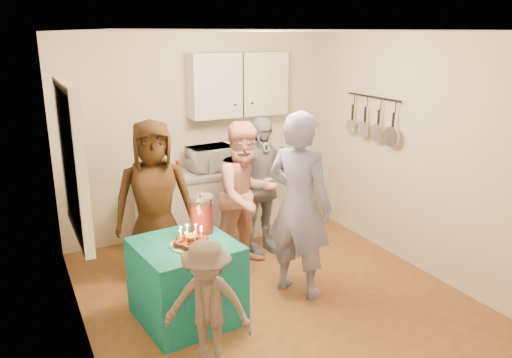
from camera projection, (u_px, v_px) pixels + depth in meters
name	position (u px, v px, depth m)	size (l,w,h in m)	color
floor	(271.00, 295.00, 5.12)	(4.00, 4.00, 0.00)	brown
ceiling	(274.00, 31.00, 4.38)	(4.00, 4.00, 0.00)	white
back_wall	(199.00, 136.00, 6.46)	(3.60, 3.60, 0.00)	silver
left_wall	(74.00, 201.00, 3.97)	(4.00, 4.00, 0.00)	silver
right_wall	(415.00, 153.00, 5.52)	(4.00, 4.00, 0.00)	silver
window_night	(70.00, 161.00, 4.17)	(0.04, 1.00, 1.20)	black
counter	(223.00, 204.00, 6.54)	(2.20, 0.58, 0.86)	white
countertop	(223.00, 170.00, 6.41)	(2.24, 0.62, 0.05)	beige
upper_cabinet	(238.00, 85.00, 6.37)	(1.30, 0.30, 0.80)	white
pot_rack	(370.00, 118.00, 6.01)	(0.12, 1.00, 0.60)	black
microwave	(211.00, 158.00, 6.29)	(0.55, 0.37, 0.30)	white
party_table	(187.00, 281.00, 4.61)	(0.85, 0.85, 0.76)	#127D79
donut_cake	(191.00, 236.00, 4.43)	(0.38, 0.38, 0.18)	#381C0C
punch_jar	(202.00, 215.00, 4.71)	(0.22, 0.22, 0.34)	red
man_birthday	(299.00, 205.00, 4.93)	(0.69, 0.45, 1.89)	#8C92CB
woman_back_left	(154.00, 201.00, 5.30)	(0.85, 0.55, 1.74)	brown
woman_back_center	(246.00, 196.00, 5.57)	(0.81, 0.63, 1.67)	pink
woman_back_right	(259.00, 186.00, 5.92)	(0.98, 0.41, 1.66)	#101936
child_near_left	(207.00, 306.00, 3.87)	(0.70, 0.40, 1.09)	#5D504A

